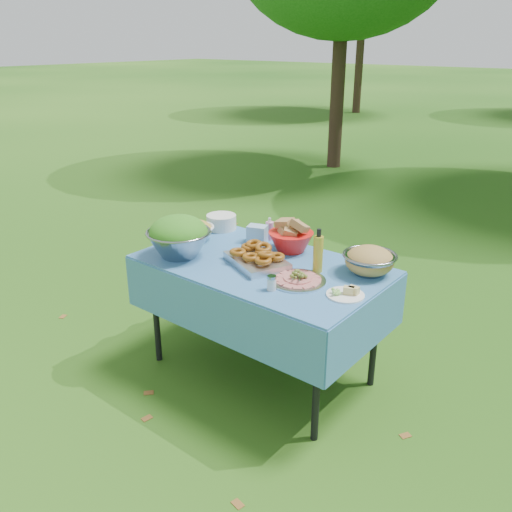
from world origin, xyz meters
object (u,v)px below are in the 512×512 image
(picnic_table, at_px, (261,319))
(bread_bowl, at_px, (291,237))
(charcuterie_platter, at_px, (298,276))
(pasta_bowl_steel, at_px, (369,260))
(oil_bottle, at_px, (318,251))
(plate_stack, at_px, (221,222))
(salad_bowl, at_px, (179,236))

(picnic_table, distance_m, bread_bowl, 0.55)
(charcuterie_platter, bearing_deg, pasta_bowl_steel, 54.25)
(bread_bowl, bearing_deg, pasta_bowl_steel, -1.03)
(oil_bottle, bearing_deg, plate_stack, 167.36)
(charcuterie_platter, relative_size, oil_bottle, 1.22)
(plate_stack, relative_size, charcuterie_platter, 0.66)
(picnic_table, bearing_deg, bread_bowl, 86.78)
(bread_bowl, distance_m, oil_bottle, 0.36)
(salad_bowl, distance_m, plate_stack, 0.56)
(picnic_table, bearing_deg, oil_bottle, 18.00)
(salad_bowl, bearing_deg, oil_bottle, 22.61)
(bread_bowl, distance_m, pasta_bowl_steel, 0.55)
(oil_bottle, bearing_deg, bread_bowl, 151.02)
(bread_bowl, relative_size, pasta_bowl_steel, 0.93)
(picnic_table, xyz_separation_m, salad_bowl, (-0.47, -0.22, 0.51))
(bread_bowl, bearing_deg, picnic_table, -93.22)
(pasta_bowl_steel, xyz_separation_m, charcuterie_platter, (-0.25, -0.35, -0.04))
(picnic_table, bearing_deg, charcuterie_platter, -13.90)
(charcuterie_platter, bearing_deg, picnic_table, 166.10)
(picnic_table, xyz_separation_m, bread_bowl, (0.02, 0.28, 0.47))
(salad_bowl, height_order, bread_bowl, salad_bowl)
(bread_bowl, height_order, oil_bottle, oil_bottle)
(plate_stack, distance_m, pasta_bowl_steel, 1.18)
(pasta_bowl_steel, bearing_deg, picnic_table, -154.72)
(salad_bowl, bearing_deg, charcuterie_platter, 10.49)
(charcuterie_platter, bearing_deg, bread_bowl, 130.28)
(salad_bowl, relative_size, oil_bottle, 1.51)
(pasta_bowl_steel, xyz_separation_m, oil_bottle, (-0.24, -0.16, 0.05))
(pasta_bowl_steel, bearing_deg, charcuterie_platter, -125.75)
(plate_stack, bearing_deg, oil_bottle, -12.64)
(salad_bowl, height_order, plate_stack, salad_bowl)
(plate_stack, height_order, pasta_bowl_steel, pasta_bowl_steel)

